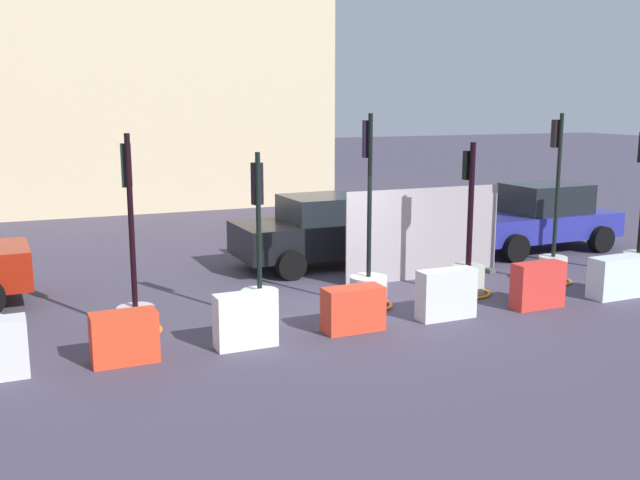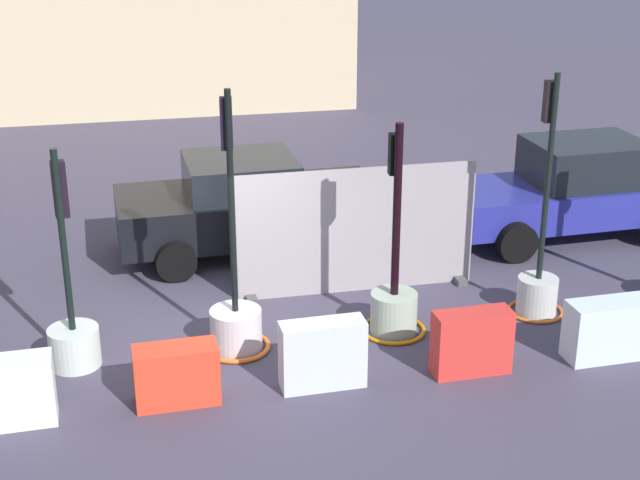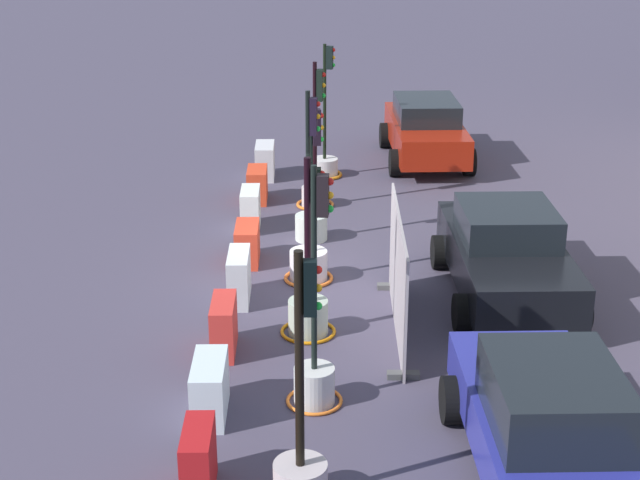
% 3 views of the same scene
% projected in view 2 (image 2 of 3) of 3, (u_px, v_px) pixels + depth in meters
% --- Properties ---
extents(ground_plane, '(120.00, 120.00, 0.00)m').
position_uv_depth(ground_plane, '(241.00, 346.00, 13.04)').
color(ground_plane, '#453F52').
extents(traffic_light_2, '(0.68, 0.68, 3.00)m').
position_uv_depth(traffic_light_2, '(73.00, 328.00, 12.35)').
color(traffic_light_2, silver).
rests_on(traffic_light_2, ground_plane).
extents(traffic_light_3, '(0.94, 0.94, 3.65)m').
position_uv_depth(traffic_light_3, '(236.00, 318.00, 12.79)').
color(traffic_light_3, silver).
rests_on(traffic_light_3, ground_plane).
extents(traffic_light_4, '(0.94, 0.94, 3.07)m').
position_uv_depth(traffic_light_4, '(394.00, 299.00, 13.27)').
color(traffic_light_4, '#AAB9A3').
rests_on(traffic_light_4, ground_plane).
extents(traffic_light_5, '(0.84, 0.84, 3.62)m').
position_uv_depth(traffic_light_5, '(538.00, 276.00, 13.82)').
color(traffic_light_5, silver).
rests_on(traffic_light_5, ground_plane).
extents(construction_barrier_2, '(0.99, 0.42, 0.88)m').
position_uv_depth(construction_barrier_2, '(12.00, 392.00, 11.04)').
color(construction_barrier_2, white).
rests_on(construction_barrier_2, ground_plane).
extents(construction_barrier_3, '(1.05, 0.49, 0.76)m').
position_uv_depth(construction_barrier_3, '(177.00, 375.00, 11.52)').
color(construction_barrier_3, red).
rests_on(construction_barrier_3, ground_plane).
extents(construction_barrier_4, '(1.10, 0.40, 0.90)m').
position_uv_depth(construction_barrier_4, '(323.00, 354.00, 11.86)').
color(construction_barrier_4, silver).
rests_on(construction_barrier_4, ground_plane).
extents(construction_barrier_5, '(1.04, 0.40, 0.87)m').
position_uv_depth(construction_barrier_5, '(472.00, 342.00, 12.20)').
color(construction_barrier_5, red).
rests_on(construction_barrier_5, ground_plane).
extents(construction_barrier_6, '(1.15, 0.50, 0.82)m').
position_uv_depth(construction_barrier_6, '(608.00, 330.00, 12.60)').
color(construction_barrier_6, silver).
rests_on(construction_barrier_6, ground_plane).
extents(car_black_sedan, '(4.54, 2.39, 1.67)m').
position_uv_depth(car_black_sedan, '(248.00, 205.00, 16.06)').
color(car_black_sedan, black).
rests_on(car_black_sedan, ground_plane).
extents(car_blue_estate, '(4.55, 2.26, 1.74)m').
position_uv_depth(car_blue_estate, '(572.00, 190.00, 16.76)').
color(car_blue_estate, navy).
rests_on(car_blue_estate, ground_plane).
extents(site_fence_panel, '(3.76, 0.50, 2.01)m').
position_uv_depth(site_fence_panel, '(357.00, 234.00, 14.43)').
color(site_fence_panel, '#A0969A').
rests_on(site_fence_panel, ground_plane).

